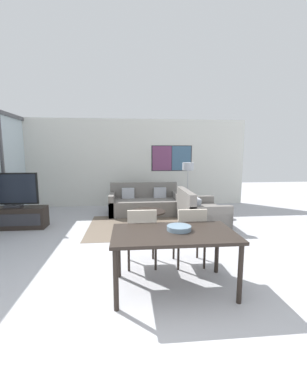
{
  "coord_description": "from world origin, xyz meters",
  "views": [
    {
      "loc": [
        -0.08,
        -2.26,
        1.75
      ],
      "look_at": [
        0.42,
        2.86,
        0.95
      ],
      "focal_mm": 24.0,
      "sensor_mm": 36.0,
      "label": 1
    }
  ],
  "objects_px": {
    "sofa_side": "(199,214)",
    "dining_chair_left": "(142,235)",
    "tv_console": "(15,218)",
    "floor_lamp": "(188,171)",
    "sofa_main": "(144,204)",
    "dining_table": "(174,238)",
    "television": "(12,190)",
    "dining_chair_centre": "(190,234)",
    "coffee_table": "(148,215)",
    "fruit_bowl": "(179,228)"
  },
  "relations": [
    {
      "from": "tv_console",
      "to": "dining_chair_centre",
      "type": "relative_size",
      "value": 1.53
    },
    {
      "from": "tv_console",
      "to": "television",
      "type": "relative_size",
      "value": 1.25
    },
    {
      "from": "tv_console",
      "to": "sofa_main",
      "type": "distance_m",
      "value": 3.32
    },
    {
      "from": "sofa_main",
      "to": "floor_lamp",
      "type": "xyz_separation_m",
      "value": [
        1.27,
        0.01,
        0.94
      ]
    },
    {
      "from": "coffee_table",
      "to": "floor_lamp",
      "type": "relative_size",
      "value": 0.57
    },
    {
      "from": "sofa_side",
      "to": "fruit_bowl",
      "type": "height_order",
      "value": "sofa_side"
    },
    {
      "from": "television",
      "to": "floor_lamp",
      "type": "height_order",
      "value": "floor_lamp"
    },
    {
      "from": "floor_lamp",
      "to": "dining_chair_left",
      "type": "bearing_deg",
      "value": -113.32
    },
    {
      "from": "coffee_table",
      "to": "dining_chair_centre",
      "type": "bearing_deg",
      "value": -77.9
    },
    {
      "from": "dining_chair_centre",
      "to": "fruit_bowl",
      "type": "height_order",
      "value": "dining_chair_centre"
    },
    {
      "from": "coffee_table",
      "to": "floor_lamp",
      "type": "distance_m",
      "value": 2.07
    },
    {
      "from": "coffee_table",
      "to": "television",
      "type": "bearing_deg",
      "value": 177.33
    },
    {
      "from": "tv_console",
      "to": "sofa_main",
      "type": "relative_size",
      "value": 0.72
    },
    {
      "from": "dining_chair_left",
      "to": "fruit_bowl",
      "type": "bearing_deg",
      "value": -53.58
    },
    {
      "from": "sofa_main",
      "to": "dining_chair_left",
      "type": "xyz_separation_m",
      "value": [
        -0.26,
        -3.54,
        0.24
      ]
    },
    {
      "from": "television",
      "to": "coffee_table",
      "type": "relative_size",
      "value": 1.37
    },
    {
      "from": "tv_console",
      "to": "dining_chair_centre",
      "type": "xyz_separation_m",
      "value": [
        3.57,
        -2.36,
        0.27
      ]
    },
    {
      "from": "dining_chair_centre",
      "to": "tv_console",
      "type": "bearing_deg",
      "value": 146.46
    },
    {
      "from": "sofa_side",
      "to": "dining_chair_left",
      "type": "bearing_deg",
      "value": 145.54
    },
    {
      "from": "sofa_main",
      "to": "floor_lamp",
      "type": "height_order",
      "value": "floor_lamp"
    },
    {
      "from": "sofa_main",
      "to": "fruit_bowl",
      "type": "distance_m",
      "value": 4.18
    },
    {
      "from": "dining_table",
      "to": "television",
      "type": "bearing_deg",
      "value": 136.75
    },
    {
      "from": "coffee_table",
      "to": "floor_lamp",
      "type": "bearing_deg",
      "value": 46.87
    },
    {
      "from": "dining_table",
      "to": "fruit_bowl",
      "type": "xyz_separation_m",
      "value": [
        0.08,
        0.06,
        0.11
      ]
    },
    {
      "from": "sofa_main",
      "to": "dining_chair_left",
      "type": "relative_size",
      "value": 2.14
    },
    {
      "from": "television",
      "to": "dining_chair_centre",
      "type": "height_order",
      "value": "television"
    },
    {
      "from": "coffee_table",
      "to": "fruit_bowl",
      "type": "relative_size",
      "value": 2.65
    },
    {
      "from": "sofa_main",
      "to": "coffee_table",
      "type": "relative_size",
      "value": 2.39
    },
    {
      "from": "dining_table",
      "to": "sofa_main",
      "type": "bearing_deg",
      "value": 91.46
    },
    {
      "from": "television",
      "to": "sofa_main",
      "type": "height_order",
      "value": "television"
    },
    {
      "from": "sofa_side",
      "to": "floor_lamp",
      "type": "distance_m",
      "value": 1.67
    },
    {
      "from": "sofa_main",
      "to": "fruit_bowl",
      "type": "height_order",
      "value": "sofa_main"
    },
    {
      "from": "tv_console",
      "to": "fruit_bowl",
      "type": "bearing_deg",
      "value": -41.93
    },
    {
      "from": "sofa_main",
      "to": "dining_chair_left",
      "type": "height_order",
      "value": "dining_chair_left"
    },
    {
      "from": "dining_chair_left",
      "to": "dining_chair_centre",
      "type": "xyz_separation_m",
      "value": [
        0.74,
        -0.03,
        0.0
      ]
    },
    {
      "from": "tv_console",
      "to": "floor_lamp",
      "type": "height_order",
      "value": "floor_lamp"
    },
    {
      "from": "dining_chair_left",
      "to": "fruit_bowl",
      "type": "distance_m",
      "value": 0.81
    },
    {
      "from": "dining_chair_left",
      "to": "coffee_table",
      "type": "bearing_deg",
      "value": 83.19
    },
    {
      "from": "television",
      "to": "dining_table",
      "type": "height_order",
      "value": "television"
    },
    {
      "from": "floor_lamp",
      "to": "fruit_bowl",
      "type": "bearing_deg",
      "value": -104.58
    },
    {
      "from": "fruit_bowl",
      "to": "coffee_table",
      "type": "bearing_deg",
      "value": 93.8
    },
    {
      "from": "dining_chair_left",
      "to": "dining_chair_centre",
      "type": "bearing_deg",
      "value": -2.15
    },
    {
      "from": "sofa_side",
      "to": "fruit_bowl",
      "type": "distance_m",
      "value": 3.01
    },
    {
      "from": "dining_chair_left",
      "to": "television",
      "type": "bearing_deg",
      "value": 140.43
    },
    {
      "from": "television",
      "to": "sofa_main",
      "type": "distance_m",
      "value": 3.37
    },
    {
      "from": "sofa_main",
      "to": "fruit_bowl",
      "type": "xyz_separation_m",
      "value": [
        0.19,
        -4.15,
        0.52
      ]
    },
    {
      "from": "sofa_main",
      "to": "dining_table",
      "type": "relative_size",
      "value": 1.28
    },
    {
      "from": "fruit_bowl",
      "to": "floor_lamp",
      "type": "relative_size",
      "value": 0.22
    },
    {
      "from": "dining_chair_left",
      "to": "floor_lamp",
      "type": "bearing_deg",
      "value": 66.68
    },
    {
      "from": "tv_console",
      "to": "dining_chair_centre",
      "type": "bearing_deg",
      "value": -33.54
    }
  ]
}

